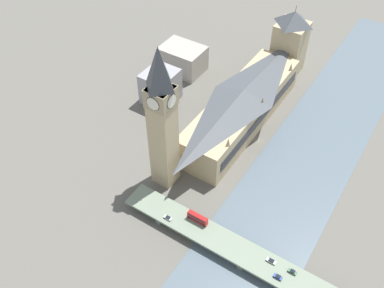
# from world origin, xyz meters

# --- Properties ---
(ground_plane) EXTENTS (600.00, 600.00, 0.00)m
(ground_plane) POSITION_xyz_m (0.00, 0.00, 0.00)
(ground_plane) COLOR #605E56
(river_water) EXTENTS (49.88, 360.00, 0.30)m
(river_water) POSITION_xyz_m (-30.94, 0.00, 0.15)
(river_water) COLOR slate
(river_water) RESTS_ON ground_plane
(parliament_hall) EXTENTS (27.48, 106.15, 25.89)m
(parliament_hall) POSITION_xyz_m (16.51, -8.00, 12.87)
(parliament_hall) COLOR tan
(parliament_hall) RESTS_ON ground_plane
(clock_tower) EXTENTS (12.43, 12.43, 83.99)m
(clock_tower) POSITION_xyz_m (29.00, 54.69, 44.32)
(clock_tower) COLOR tan
(clock_tower) RESTS_ON ground_plane
(victoria_tower) EXTENTS (19.87, 19.87, 49.65)m
(victoria_tower) POSITION_xyz_m (16.56, -75.01, 22.83)
(victoria_tower) COLOR tan
(victoria_tower) RESTS_ON ground_plane
(road_bridge) EXTENTS (131.76, 14.05, 5.45)m
(road_bridge) POSITION_xyz_m (-30.94, 75.33, 4.39)
(road_bridge) COLOR #5D6A59
(road_bridge) RESTS_ON ground_plane
(double_decker_bus_lead) EXTENTS (10.78, 2.48, 4.67)m
(double_decker_bus_lead) POSITION_xyz_m (-2.50, 72.16, 8.03)
(double_decker_bus_lead) COLOR red
(double_decker_bus_lead) RESTS_ON road_bridge
(car_northbound_lead) EXTENTS (3.99, 1.79, 1.49)m
(car_northbound_lead) POSITION_xyz_m (-52.44, 72.44, 6.18)
(car_northbound_lead) COLOR #2D5638
(car_northbound_lead) RESTS_ON road_bridge
(car_northbound_mid) EXTENTS (4.29, 1.77, 1.47)m
(car_northbound_mid) POSITION_xyz_m (10.43, 78.96, 6.18)
(car_northbound_mid) COLOR silver
(car_northbound_mid) RESTS_ON road_bridge
(car_northbound_tail) EXTENTS (3.99, 1.92, 1.39)m
(car_northbound_tail) POSITION_xyz_m (-48.10, 78.20, 6.15)
(car_northbound_tail) COLOR navy
(car_northbound_tail) RESTS_ON road_bridge
(car_southbound_lead) EXTENTS (4.70, 1.86, 1.39)m
(car_southbound_lead) POSITION_xyz_m (-42.25, 72.75, 6.14)
(car_southbound_lead) COLOR silver
(car_southbound_lead) RESTS_ON road_bridge
(city_block_west) EXTENTS (29.63, 22.04, 18.24)m
(city_block_west) POSITION_xyz_m (78.47, -35.78, 9.12)
(city_block_west) COLOR #A39E93
(city_block_west) RESTS_ON ground_plane
(city_block_center) EXTENTS (19.57, 21.82, 21.77)m
(city_block_center) POSITION_xyz_m (71.45, 0.57, 10.88)
(city_block_center) COLOR #939399
(city_block_center) RESTS_ON ground_plane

